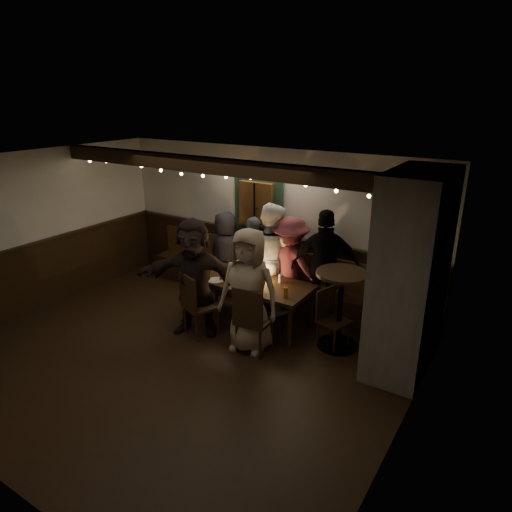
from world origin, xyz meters
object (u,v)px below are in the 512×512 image
Objects in this scene: person_a at (226,253)px; person_d at (290,266)px; dining_table at (249,284)px; person_b at (254,259)px; person_f at (194,277)px; person_c at (271,257)px; high_top at (340,300)px; person_g at (249,291)px; person_e at (325,266)px; chair_near_left at (195,302)px; chair_near_right at (251,317)px; chair_end at (330,314)px.

person_d is (1.36, -0.10, 0.07)m from person_a.
person_b is (-0.40, 0.77, 0.10)m from dining_table.
dining_table is at bearing 33.69° from person_f.
dining_table is 1.09× the size of person_c.
high_top is 0.64× the size of person_g.
chair_near_left is at bearing 22.99° from person_e.
dining_table is 1.11× the size of person_f.
person_a is at bearing 0.93° from person_b.
chair_near_right is (0.53, -0.76, -0.08)m from dining_table.
person_e reaches higher than dining_table.
person_e reaches higher than person_d.
chair_end is at bearing -172.56° from high_top.
person_d reaches higher than person_b.
person_f reaches higher than chair_end.
high_top is (1.91, 0.85, 0.17)m from chair_near_left.
person_f is at bearing 175.75° from chair_near_right.
dining_table is 1.98× the size of chair_near_right.
person_d is (0.33, 0.05, -0.09)m from person_c.
person_c reaches higher than high_top.
dining_table is at bearing 125.21° from chair_near_right.
person_g reaches higher than person_b.
person_d is 0.59m from person_e.
chair_near_right is at bearing 1.67° from chair_near_left.
person_c is at bearing 172.84° from person_a.
person_c is 0.92m from person_e.
person_a is 1.37m from person_d.
chair_near_left is 0.99× the size of chair_near_right.
chair_near_right is 0.56× the size of person_e.
chair_near_right is 1.51m from person_c.
person_a is at bearing 89.31° from person_f.
chair_near_right is 1.10m from person_f.
person_c is 1.01× the size of person_e.
person_f reaches higher than person_d.
chair_near_left is 0.93m from person_g.
chair_end is at bearing 164.06° from person_a.
high_top is at bearing 170.50° from person_c.
person_c is 1.12× the size of person_d.
person_c is at bearing -18.22° from person_e.
person_a is 0.60m from person_b.
person_g is at bearing -17.37° from person_f.
chair_end is 1.49m from person_c.
chair_end is (1.77, 0.84, -0.08)m from chair_near_left.
person_g is (0.07, -1.32, 0.08)m from person_d.
person_f is at bearing 128.32° from chair_near_left.
chair_near_left is 0.96m from chair_near_right.
chair_near_left is at bearing -155.88° from high_top.
person_c reaches higher than chair_near_right.
person_a reaches higher than high_top.
person_g reaches higher than person_d.
chair_near_right is 0.56× the size of person_f.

